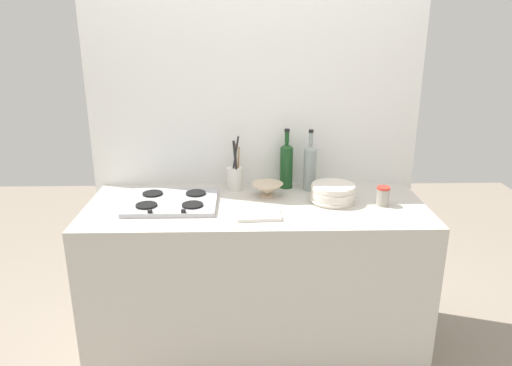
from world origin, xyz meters
The scene contains 11 objects.
ground_plane centered at (0.00, 0.00, 0.00)m, with size 6.00×6.00×0.00m, color gray.
counter_block centered at (0.00, 0.00, 0.45)m, with size 1.80×0.70×0.90m, color beige.
backsplash_panel centered at (0.00, 0.38, 1.28)m, with size 1.90×0.06×2.57m, color white.
stovetop_hob centered at (-0.45, 0.01, 0.91)m, with size 0.47×0.40×0.04m.
plate_stack centered at (0.41, 0.03, 0.95)m, with size 0.24×0.24×0.10m.
wine_bottle_leftmost centered at (0.31, 0.23, 1.04)m, with size 0.07×0.07×0.35m.
wine_bottle_mid_left centered at (0.18, 0.28, 1.04)m, with size 0.07×0.07×0.35m.
mixing_bowl centered at (0.07, 0.12, 0.94)m, with size 0.18×0.18×0.08m.
utensil_crock centered at (-0.12, 0.25, 0.98)m, with size 0.09×0.09×0.32m.
condiment_jar_front centered at (0.67, -0.03, 0.95)m, with size 0.07×0.07×0.10m.
cutting_board centered at (0.01, -0.16, 0.91)m, with size 0.22×0.16×0.02m, color silver.
Camera 1 is at (-0.06, -2.40, 1.82)m, focal length 33.89 mm.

